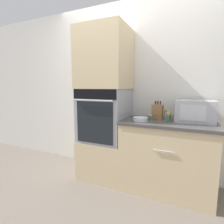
% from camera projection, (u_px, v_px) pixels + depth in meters
% --- Properties ---
extents(ground_plane, '(12.00, 12.00, 0.00)m').
position_uv_depth(ground_plane, '(118.00, 190.00, 2.19)').
color(ground_plane, '#6B6056').
extents(wall_back, '(8.00, 0.05, 2.50)m').
position_uv_depth(wall_back, '(134.00, 89.00, 2.58)').
color(wall_back, silver).
rests_on(wall_back, ground_plane).
extents(oven_cabinet_base, '(0.65, 0.60, 0.53)m').
position_uv_depth(oven_cabinet_base, '(105.00, 157.00, 2.55)').
color(oven_cabinet_base, beige).
rests_on(oven_cabinet_base, ground_plane).
extents(wall_oven, '(0.62, 0.64, 0.73)m').
position_uv_depth(wall_oven, '(105.00, 115.00, 2.46)').
color(wall_oven, '#9EA0A5').
rests_on(wall_oven, oven_cabinet_base).
extents(oven_cabinet_upper, '(0.65, 0.60, 0.80)m').
position_uv_depth(oven_cabinet_upper, '(105.00, 59.00, 2.35)').
color(oven_cabinet_upper, beige).
rests_on(oven_cabinet_upper, wall_oven).
extents(counter_unit, '(1.09, 0.63, 0.87)m').
position_uv_depth(counter_unit, '(167.00, 155.00, 2.18)').
color(counter_unit, beige).
rests_on(counter_unit, ground_plane).
extents(microwave, '(0.43, 0.32, 0.26)m').
position_uv_depth(microwave, '(195.00, 111.00, 2.06)').
color(microwave, '#B2B5BA').
rests_on(microwave, counter_unit).
extents(knife_block, '(0.13, 0.14, 0.23)m').
position_uv_depth(knife_block, '(158.00, 112.00, 2.28)').
color(knife_block, olive).
rests_on(knife_block, counter_unit).
extents(bowl, '(0.17, 0.17, 0.05)m').
position_uv_depth(bowl, '(140.00, 119.00, 2.11)').
color(bowl, silver).
rests_on(bowl, counter_unit).
extents(condiment_jar_near, '(0.05, 0.05, 0.10)m').
position_uv_depth(condiment_jar_near, '(169.00, 117.00, 2.11)').
color(condiment_jar_near, '#427047').
rests_on(condiment_jar_near, counter_unit).
extents(condiment_jar_mid, '(0.04, 0.04, 0.11)m').
position_uv_depth(condiment_jar_mid, '(166.00, 114.00, 2.33)').
color(condiment_jar_mid, silver).
rests_on(condiment_jar_mid, counter_unit).
extents(condiment_jar_far, '(0.04, 0.04, 0.07)m').
position_uv_depth(condiment_jar_far, '(150.00, 117.00, 2.20)').
color(condiment_jar_far, '#427047').
rests_on(condiment_jar_far, counter_unit).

